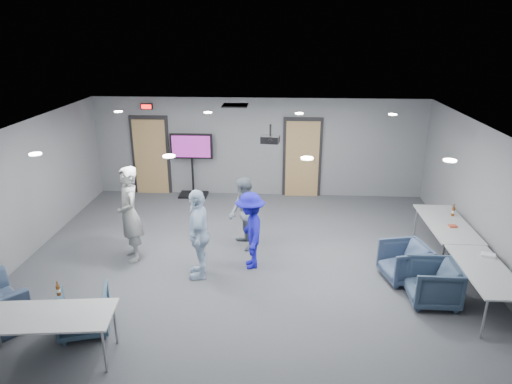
# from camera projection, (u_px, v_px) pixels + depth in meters

# --- Properties ---
(floor) EXTENTS (9.00, 9.00, 0.00)m
(floor) POSITION_uv_depth(u_px,v_px,m) (248.00, 262.00, 9.17)
(floor) COLOR #3B3E43
(floor) RESTS_ON ground
(ceiling) EXTENTS (9.00, 9.00, 0.00)m
(ceiling) POSITION_uv_depth(u_px,v_px,m) (247.00, 130.00, 8.25)
(ceiling) COLOR white
(ceiling) RESTS_ON wall_back
(wall_back) EXTENTS (9.00, 0.02, 2.70)m
(wall_back) POSITION_uv_depth(u_px,v_px,m) (258.00, 148.00, 12.46)
(wall_back) COLOR slate
(wall_back) RESTS_ON floor
(wall_front) EXTENTS (9.00, 0.02, 2.70)m
(wall_front) POSITION_uv_depth(u_px,v_px,m) (220.00, 330.00, 4.95)
(wall_front) COLOR slate
(wall_front) RESTS_ON floor
(wall_left) EXTENTS (0.02, 8.00, 2.70)m
(wall_left) POSITION_uv_depth(u_px,v_px,m) (19.00, 195.00, 8.95)
(wall_left) COLOR slate
(wall_left) RESTS_ON floor
(wall_right) EXTENTS (0.02, 8.00, 2.70)m
(wall_right) POSITION_uv_depth(u_px,v_px,m) (489.00, 204.00, 8.46)
(wall_right) COLOR slate
(wall_right) RESTS_ON floor
(door_left) EXTENTS (1.06, 0.17, 2.24)m
(door_left) POSITION_uv_depth(u_px,v_px,m) (151.00, 156.00, 12.68)
(door_left) COLOR black
(door_left) RESTS_ON wall_back
(door_right) EXTENTS (1.06, 0.17, 2.24)m
(door_right) POSITION_uv_depth(u_px,v_px,m) (302.00, 159.00, 12.45)
(door_right) COLOR black
(door_right) RESTS_ON wall_back
(exit_sign) EXTENTS (0.32, 0.08, 0.16)m
(exit_sign) POSITION_uv_depth(u_px,v_px,m) (147.00, 107.00, 12.19)
(exit_sign) COLOR black
(exit_sign) RESTS_ON wall_back
(hvac_diffuser) EXTENTS (0.60, 0.60, 0.03)m
(hvac_diffuser) POSITION_uv_depth(u_px,v_px,m) (235.00, 105.00, 10.91)
(hvac_diffuser) COLOR black
(hvac_diffuser) RESTS_ON ceiling
(downlights) EXTENTS (6.18, 3.78, 0.02)m
(downlights) POSITION_uv_depth(u_px,v_px,m) (247.00, 131.00, 8.25)
(downlights) COLOR white
(downlights) RESTS_ON ceiling
(person_a) EXTENTS (0.76, 0.84, 1.94)m
(person_a) POSITION_uv_depth(u_px,v_px,m) (129.00, 214.00, 9.01)
(person_a) COLOR #949794
(person_a) RESTS_ON floor
(person_b) EXTENTS (0.84, 0.93, 1.55)m
(person_b) POSITION_uv_depth(u_px,v_px,m) (244.00, 214.00, 9.52)
(person_b) COLOR slate
(person_b) RESTS_ON floor
(person_c) EXTENTS (0.53, 1.05, 1.73)m
(person_c) POSITION_uv_depth(u_px,v_px,m) (199.00, 234.00, 8.40)
(person_c) COLOR silver
(person_c) RESTS_ON floor
(person_d) EXTENTS (0.74, 1.08, 1.53)m
(person_d) POSITION_uv_depth(u_px,v_px,m) (250.00, 231.00, 8.76)
(person_d) COLOR #1B19A7
(person_d) RESTS_ON floor
(chair_right_b) EXTENTS (0.94, 0.92, 0.72)m
(chair_right_b) POSITION_uv_depth(u_px,v_px,m) (405.00, 262.00, 8.43)
(chair_right_b) COLOR #394963
(chair_right_b) RESTS_ON floor
(chair_right_c) EXTENTS (0.82, 0.80, 0.74)m
(chair_right_c) POSITION_uv_depth(u_px,v_px,m) (433.00, 283.00, 7.72)
(chair_right_c) COLOR #324256
(chair_right_c) RESTS_ON floor
(chair_front_a) EXTENTS (0.92, 0.93, 0.68)m
(chair_front_a) POSITION_uv_depth(u_px,v_px,m) (84.00, 311.00, 7.00)
(chair_front_a) COLOR #3A5164
(chair_front_a) RESTS_ON floor
(table_right_a) EXTENTS (0.82, 1.98, 0.73)m
(table_right_a) POSITION_uv_depth(u_px,v_px,m) (447.00, 224.00, 9.22)
(table_right_a) COLOR #B0B2B5
(table_right_a) RESTS_ON floor
(table_right_b) EXTENTS (0.75, 1.79, 0.73)m
(table_right_b) POSITION_uv_depth(u_px,v_px,m) (485.00, 272.00, 7.44)
(table_right_b) COLOR #B0B2B5
(table_right_b) RESTS_ON floor
(table_front_left) EXTENTS (1.93, 0.97, 0.73)m
(table_front_left) POSITION_uv_depth(u_px,v_px,m) (45.00, 318.00, 6.26)
(table_front_left) COLOR #B0B2B5
(table_front_left) RESTS_ON floor
(bottle_front) EXTENTS (0.06, 0.06, 0.23)m
(bottle_front) POSITION_uv_depth(u_px,v_px,m) (58.00, 290.00, 6.69)
(bottle_front) COLOR #5D3010
(bottle_front) RESTS_ON table_front_left
(bottle_right) EXTENTS (0.07, 0.07, 0.26)m
(bottle_right) POSITION_uv_depth(u_px,v_px,m) (453.00, 211.00, 9.51)
(bottle_right) COLOR #5D3010
(bottle_right) RESTS_ON table_right_a
(snack_box) EXTENTS (0.17, 0.12, 0.04)m
(snack_box) POSITION_uv_depth(u_px,v_px,m) (453.00, 226.00, 9.00)
(snack_box) COLOR #C54931
(snack_box) RESTS_ON table_right_a
(wrapper) EXTENTS (0.26, 0.23, 0.05)m
(wrapper) POSITION_uv_depth(u_px,v_px,m) (488.00, 255.00, 7.83)
(wrapper) COLOR silver
(wrapper) RESTS_ON table_right_b
(tv_stand) EXTENTS (1.15, 0.55, 1.76)m
(tv_stand) POSITION_uv_depth(u_px,v_px,m) (192.00, 161.00, 12.44)
(tv_stand) COLOR black
(tv_stand) RESTS_ON floor
(projector) EXTENTS (0.39, 0.36, 0.36)m
(projector) POSITION_uv_depth(u_px,v_px,m) (270.00, 139.00, 8.85)
(projector) COLOR black
(projector) RESTS_ON ceiling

